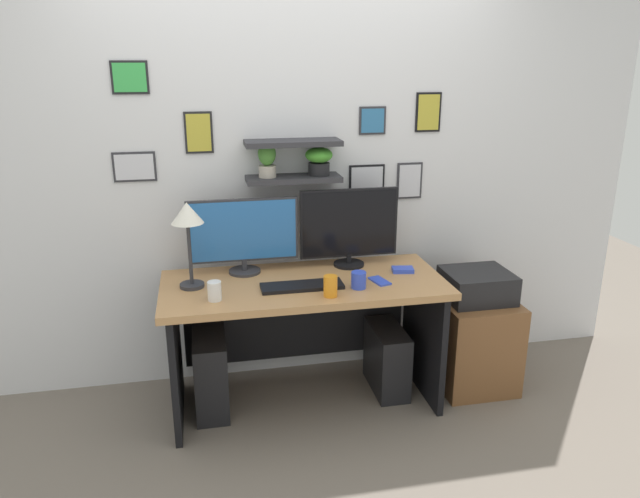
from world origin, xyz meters
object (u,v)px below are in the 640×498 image
scissors_tray (403,270)px  drawer_cabinet (472,341)px  desk (303,313)px  pen_cup (215,291)px  coffee_mug (359,280)px  computer_tower_left (211,373)px  printer (477,285)px  computer_tower_right (387,359)px  monitor_left (243,234)px  monitor_right (349,226)px  keyboard (302,286)px  desk_lamp (188,221)px  water_cup (330,286)px  computer_mouse (360,278)px  cell_phone (380,281)px

scissors_tray → drawer_cabinet: (0.46, -0.03, -0.48)m
desk → pen_cup: pen_cup is taller
coffee_mug → computer_tower_left: bearing=167.0°
printer → computer_tower_right: 0.69m
monitor_left → scissors_tray: size_ratio=5.15×
monitor_right → drawer_cabinet: size_ratio=1.04×
computer_tower_left → computer_tower_right: computer_tower_left is taller
monitor_left → printer: (1.35, -0.20, -0.34)m
keyboard → drawer_cabinet: keyboard is taller
monitor_left → computer_tower_right: bearing=-12.1°
drawer_cabinet → desk_lamp: bearing=179.1°
water_cup → desk: bearing=108.6°
keyboard → computer_tower_left: 0.75m
monitor_left → drawer_cabinet: (1.35, -0.20, -0.70)m
desk_lamp → coffee_mug: size_ratio=5.17×
drawer_cabinet → computer_tower_left: size_ratio=1.22×
computer_tower_right → printer: bearing=-2.9°
computer_mouse → coffee_mug: 0.11m
keyboard → monitor_right: bearing=42.7°
desk → keyboard: bearing=-100.5°
computer_mouse → cell_phone: 0.11m
keyboard → computer_tower_right: (0.54, 0.13, -0.56)m
water_cup → computer_tower_left: (-0.63, 0.27, -0.58)m
desk → desk_lamp: (-0.60, -0.01, 0.58)m
monitor_right → scissors_tray: size_ratio=4.80×
coffee_mug → printer: (0.77, 0.17, -0.16)m
water_cup → computer_tower_right: water_cup is taller
coffee_mug → keyboard: bearing=168.1°
desk_lamp → pen_cup: desk_lamp is taller
desk_lamp → drawer_cabinet: size_ratio=0.84×
monitor_right → coffee_mug: bearing=-96.0°
drawer_cabinet → printer: printer is taller
printer → keyboard: bearing=-174.3°
desk_lamp → coffee_mug: bearing=-12.5°
keyboard → cell_phone: keyboard is taller
cell_phone → computer_tower_right: cell_phone is taller
keyboard → computer_mouse: computer_mouse is taller
cell_phone → computer_mouse: bearing=145.6°
computer_tower_left → computer_tower_right: (1.04, 0.01, -0.03)m
pen_cup → monitor_left: bearing=64.9°
monitor_right → computer_tower_left: size_ratio=1.27×
desk → monitor_right: monitor_right is taller
desk → desk_lamp: bearing=-178.7°
monitor_left → monitor_right: bearing=0.0°
computer_mouse → water_cup: size_ratio=0.82×
coffee_mug → computer_tower_right: 0.67m
monitor_right → computer_mouse: (-0.00, -0.27, -0.22)m
desk_lamp → water_cup: bearing=-21.4°
pen_cup → printer: 1.55m
printer → computer_tower_left: printer is taller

